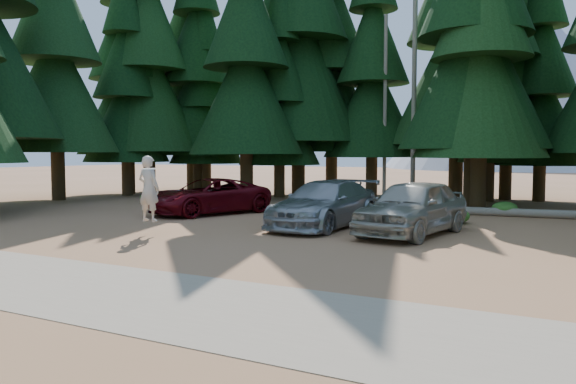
% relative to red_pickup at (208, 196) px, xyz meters
% --- Properties ---
extents(ground, '(160.00, 160.00, 0.00)m').
position_rel_red_pickup_xyz_m(ground, '(5.10, -4.92, -0.73)').
color(ground, '#9B6942').
rests_on(ground, ground).
extents(gravel_strip, '(26.00, 3.50, 0.01)m').
position_rel_red_pickup_xyz_m(gravel_strip, '(5.10, -11.42, -0.72)').
color(gravel_strip, tan).
rests_on(gravel_strip, ground).
extents(forest_belt_north, '(36.00, 7.00, 22.00)m').
position_rel_red_pickup_xyz_m(forest_belt_north, '(5.10, 10.08, -0.73)').
color(forest_belt_north, black).
rests_on(forest_belt_north, ground).
extents(forest_belt_west, '(6.00, 22.00, 22.00)m').
position_rel_red_pickup_xyz_m(forest_belt_west, '(-10.40, -0.92, -0.73)').
color(forest_belt_west, black).
rests_on(forest_belt_west, ground).
extents(snag_front, '(0.24, 0.24, 12.00)m').
position_rel_red_pickup_xyz_m(snag_front, '(5.90, 9.58, 5.27)').
color(snag_front, gray).
rests_on(snag_front, ground).
extents(snag_back, '(0.20, 0.20, 10.00)m').
position_rel_red_pickup_xyz_m(snag_back, '(3.90, 11.08, 4.27)').
color(snag_back, gray).
rests_on(snag_back, ground).
extents(mountain_peak, '(48.00, 50.00, 28.00)m').
position_rel_red_pickup_xyz_m(mountain_peak, '(2.51, 83.31, 11.98)').
color(mountain_peak, '#92949A').
rests_on(mountain_peak, ground).
extents(red_pickup, '(4.10, 5.77, 1.46)m').
position_rel_red_pickup_xyz_m(red_pickup, '(0.00, 0.00, 0.00)').
color(red_pickup, '#5D0810').
rests_on(red_pickup, ground).
extents(silver_minivan_center, '(2.49, 5.51, 1.57)m').
position_rel_red_pickup_xyz_m(silver_minivan_center, '(5.91, -1.54, 0.05)').
color(silver_minivan_center, '#A3A6AB').
rests_on(silver_minivan_center, ground).
extents(silver_minivan_right, '(2.77, 5.27, 1.71)m').
position_rel_red_pickup_xyz_m(silver_minivan_right, '(9.03, -1.92, 0.13)').
color(silver_minivan_right, '#AEAA9B').
rests_on(silver_minivan_right, ground).
extents(frisbee_player, '(0.75, 0.50, 2.00)m').
position_rel_red_pickup_xyz_m(frisbee_player, '(1.93, -5.72, 0.69)').
color(frisbee_player, beige).
rests_on(frisbee_player, ground).
extents(log_left, '(3.82, 2.33, 0.30)m').
position_rel_red_pickup_xyz_m(log_left, '(5.43, 3.93, -0.58)').
color(log_left, gray).
rests_on(log_left, ground).
extents(log_mid, '(3.28, 1.79, 0.29)m').
position_rel_red_pickup_xyz_m(log_mid, '(7.64, 3.88, -0.59)').
color(log_mid, gray).
rests_on(log_mid, ground).
extents(log_right, '(5.13, 0.72, 0.33)m').
position_rel_red_pickup_xyz_m(log_right, '(10.88, 4.72, -0.57)').
color(log_right, gray).
rests_on(log_right, ground).
extents(shrub_far_left, '(1.16, 1.16, 0.64)m').
position_rel_red_pickup_xyz_m(shrub_far_left, '(-2.59, 2.64, -0.41)').
color(shrub_far_left, '#2E691F').
rests_on(shrub_far_left, ground).
extents(shrub_left, '(0.92, 0.92, 0.51)m').
position_rel_red_pickup_xyz_m(shrub_left, '(-0.11, 2.76, -0.48)').
color(shrub_left, '#2E691F').
rests_on(shrub_left, ground).
extents(shrub_center_left, '(1.04, 1.04, 0.57)m').
position_rel_red_pickup_xyz_m(shrub_center_left, '(3.92, 2.25, -0.44)').
color(shrub_center_left, '#2E691F').
rests_on(shrub_center_left, ground).
extents(shrub_center_right, '(1.09, 1.09, 0.60)m').
position_rel_red_pickup_xyz_m(shrub_center_right, '(4.11, 4.35, -0.43)').
color(shrub_center_right, '#2E691F').
rests_on(shrub_center_right, ground).
extents(shrub_right, '(0.96, 0.96, 0.53)m').
position_rel_red_pickup_xyz_m(shrub_right, '(9.65, 1.57, -0.46)').
color(shrub_right, '#2E691F').
rests_on(shrub_right, ground).
extents(shrub_far_right, '(1.02, 1.02, 0.56)m').
position_rel_red_pickup_xyz_m(shrub_far_right, '(10.88, 5.08, -0.45)').
color(shrub_far_right, '#2E691F').
rests_on(shrub_far_right, ground).
extents(shrub_edge_west, '(0.72, 0.72, 0.40)m').
position_rel_red_pickup_xyz_m(shrub_edge_west, '(-6.35, 3.41, -0.53)').
color(shrub_edge_west, '#2E691F').
rests_on(shrub_edge_west, ground).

